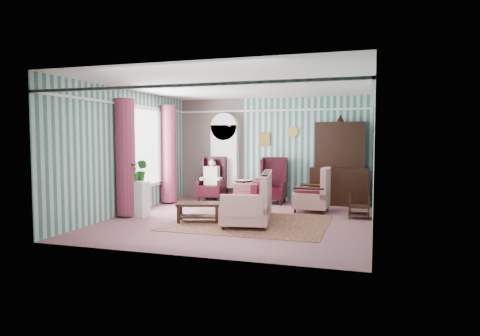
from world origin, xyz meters
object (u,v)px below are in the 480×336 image
(nest_table, at_px, (359,206))
(plant_stand, at_px, (136,199))
(wingback_right, at_px, (272,181))
(coffee_table, at_px, (198,212))
(round_side_table, at_px, (244,191))
(floral_armchair, at_px, (312,193))
(bookcase, at_px, (225,161))
(seated_woman, at_px, (212,180))
(wingback_left, at_px, (212,179))
(dresser_hutch, at_px, (340,161))
(sofa, at_px, (248,195))

(nest_table, xyz_separation_m, plant_stand, (-4.87, -1.20, 0.13))
(wingback_right, height_order, coffee_table, wingback_right)
(round_side_table, distance_m, floral_armchair, 2.32)
(nest_table, relative_size, coffee_table, 0.60)
(bookcase, height_order, seated_woman, bookcase)
(seated_woman, xyz_separation_m, coffee_table, (0.83, -2.95, -0.39))
(wingback_left, height_order, coffee_table, wingback_left)
(dresser_hutch, distance_m, wingback_right, 1.86)
(floral_armchair, bearing_deg, coffee_table, 136.09)
(seated_woman, relative_size, floral_armchair, 1.34)
(floral_armchair, bearing_deg, round_side_table, 64.27)
(dresser_hutch, xyz_separation_m, wingback_left, (-3.50, -0.27, -0.55))
(sofa, bearing_deg, plant_stand, 82.88)
(wingback_right, height_order, plant_stand, wingback_right)
(coffee_table, bearing_deg, round_side_table, 88.68)
(sofa, bearing_deg, floral_armchair, -45.15)
(seated_woman, height_order, plant_stand, seated_woman)
(seated_woman, relative_size, nest_table, 2.19)
(wingback_left, distance_m, coffee_table, 3.10)
(wingback_left, bearing_deg, floral_armchair, -17.91)
(dresser_hutch, bearing_deg, floral_armchair, -114.65)
(dresser_hutch, xyz_separation_m, round_side_table, (-2.60, -0.12, -0.88))
(nest_table, xyz_separation_m, coffee_table, (-3.24, -1.40, -0.07))
(wingback_right, relative_size, floral_armchair, 1.42)
(nest_table, bearing_deg, round_side_table, 151.80)
(plant_stand, bearing_deg, seated_woman, 73.78)
(wingback_left, distance_m, round_side_table, 0.97)
(wingback_left, distance_m, floral_armchair, 3.10)
(bookcase, xyz_separation_m, round_side_table, (0.65, -0.24, -0.82))
(bookcase, height_order, dresser_hutch, dresser_hutch)
(wingback_right, bearing_deg, floral_armchair, -38.60)
(round_side_table, height_order, sofa, sofa)
(round_side_table, bearing_deg, floral_armchair, -28.33)
(wingback_left, relative_size, plant_stand, 1.56)
(wingback_right, relative_size, nest_table, 2.31)
(wingback_right, bearing_deg, coffee_table, -107.33)
(dresser_hutch, distance_m, nest_table, 2.11)
(wingback_right, xyz_separation_m, floral_armchair, (1.19, -0.95, -0.18))
(round_side_table, xyz_separation_m, floral_armchair, (2.04, -1.10, 0.14))
(bookcase, bearing_deg, floral_armchair, -26.48)
(nest_table, distance_m, coffee_table, 3.53)
(wingback_left, height_order, nest_table, wingback_left)
(dresser_hutch, xyz_separation_m, sofa, (-1.69, -2.86, -0.62))
(wingback_right, distance_m, plant_stand, 3.76)
(seated_woman, distance_m, coffee_table, 3.09)
(plant_stand, bearing_deg, dresser_hutch, 35.08)
(wingback_left, xyz_separation_m, wingback_right, (1.75, 0.00, 0.00))
(sofa, bearing_deg, nest_table, -75.93)
(round_side_table, bearing_deg, sofa, -71.55)
(wingback_right, bearing_deg, nest_table, -33.75)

